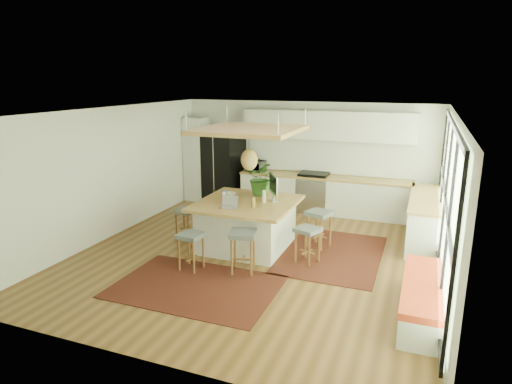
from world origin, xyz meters
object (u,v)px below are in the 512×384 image
at_px(stool_right_front, 307,244).
at_px(stool_right_back, 319,230).
at_px(microwave, 255,165).
at_px(stool_near_right, 243,253).
at_px(island, 247,224).
at_px(stool_left_side, 186,222).
at_px(island_plant, 262,182).
at_px(fridge, 223,168).
at_px(laptop, 229,202).
at_px(monitor, 274,188).
at_px(stool_near_left, 191,250).

distance_m(stool_right_front, stool_right_back, 0.84).
bearing_deg(stool_right_back, microwave, 134.36).
bearing_deg(microwave, stool_near_right, -65.61).
height_order(island, stool_left_side, island).
height_order(microwave, island_plant, island_plant).
xyz_separation_m(fridge, stool_left_side, (0.47, -2.84, -0.57)).
bearing_deg(fridge, island_plant, -38.06).
bearing_deg(laptop, stool_near_right, -55.47).
relative_size(laptop, monitor, 0.58).
relative_size(island, laptop, 5.59).
relative_size(fridge, stool_right_front, 2.96).
bearing_deg(island, microwave, 108.14).
xyz_separation_m(stool_near_right, stool_right_front, (0.93, 0.78, 0.00)).
bearing_deg(island_plant, fridge, 130.86).
distance_m(stool_near_right, microwave, 4.20).
relative_size(stool_near_right, monitor, 1.29).
distance_m(stool_right_back, laptop, 1.93).
xyz_separation_m(fridge, stool_near_left, (1.35, -4.18, -0.57)).
bearing_deg(fridge, microwave, 9.31).
height_order(stool_right_back, laptop, laptop).
bearing_deg(stool_near_right, stool_left_side, 147.75).
distance_m(stool_near_left, monitor, 2.05).
xyz_separation_m(fridge, stool_right_back, (3.18, -2.33, -0.57)).
bearing_deg(stool_right_front, stool_right_back, 89.36).
height_order(stool_left_side, monitor, monitor).
height_order(stool_near_left, stool_near_right, stool_near_right).
bearing_deg(stool_right_back, stool_left_side, -169.21).
xyz_separation_m(stool_near_left, microwave, (-0.42, 4.15, 0.74)).
distance_m(fridge, stool_right_back, 3.98).
height_order(stool_right_front, stool_left_side, stool_right_front).
xyz_separation_m(stool_right_back, island_plant, (-1.25, 0.09, 0.85)).
bearing_deg(microwave, island_plant, -59.56).
bearing_deg(monitor, microwave, 175.03).
bearing_deg(monitor, island_plant, -165.55).
height_order(laptop, monitor, monitor).
distance_m(laptop, microwave, 3.40).
relative_size(stool_left_side, laptop, 1.93).
relative_size(stool_left_side, island_plant, 0.89).
relative_size(stool_right_back, stool_left_side, 1.16).
bearing_deg(microwave, island, -65.86).
bearing_deg(stool_right_front, monitor, 145.24).
xyz_separation_m(island, stool_near_right, (0.38, -1.12, -0.11)).
height_order(stool_near_right, stool_left_side, stool_near_right).
xyz_separation_m(island, stool_near_left, (-0.50, -1.35, -0.11)).
height_order(fridge, island, fridge).
xyz_separation_m(laptop, island_plant, (0.24, 1.11, 0.16)).
bearing_deg(island_plant, stool_near_left, -106.58).
relative_size(stool_near_right, stool_right_front, 1.10).
distance_m(stool_right_front, stool_left_side, 2.71).
bearing_deg(island_plant, laptop, -102.08).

